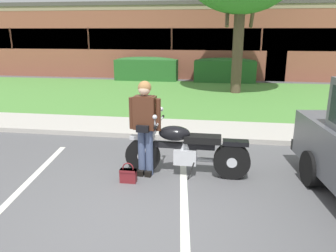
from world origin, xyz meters
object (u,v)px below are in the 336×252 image
(motorcycle, at_px, (191,150))
(hedge_center_left, at_px, (225,70))
(brick_building, at_px, (183,38))
(hedge_left, at_px, (146,68))
(rider_person, at_px, (145,122))
(handbag, at_px, (128,174))

(motorcycle, distance_m, hedge_center_left, 11.34)
(motorcycle, relative_size, brick_building, 0.08)
(motorcycle, xyz_separation_m, hedge_left, (-3.27, 11.32, 0.16))
(motorcycle, xyz_separation_m, hedge_center_left, (0.68, 11.32, 0.16))
(hedge_center_left, bearing_deg, motorcycle, -93.46)
(motorcycle, height_order, hedge_left, motorcycle)
(brick_building, bearing_deg, motorcycle, -83.29)
(rider_person, relative_size, handbag, 4.74)
(rider_person, xyz_separation_m, hedge_center_left, (1.49, 11.40, -0.34))
(hedge_left, xyz_separation_m, hedge_center_left, (3.95, -0.00, 0.00))
(handbag, bearing_deg, hedge_left, 100.73)
(motorcycle, bearing_deg, hedge_left, 106.10)
(motorcycle, distance_m, handbag, 1.19)
(hedge_left, relative_size, brick_building, 0.12)
(rider_person, xyz_separation_m, handbag, (-0.23, -0.38, -0.85))
(motorcycle, xyz_separation_m, brick_building, (-2.10, 17.87, 1.51))
(rider_person, xyz_separation_m, hedge_left, (-2.46, 11.40, -0.34))
(brick_building, bearing_deg, hedge_left, -100.07)
(motorcycle, relative_size, handbag, 6.22)
(handbag, height_order, hedge_left, hedge_left)
(hedge_center_left, bearing_deg, brick_building, 113.03)
(rider_person, bearing_deg, hedge_center_left, 82.54)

